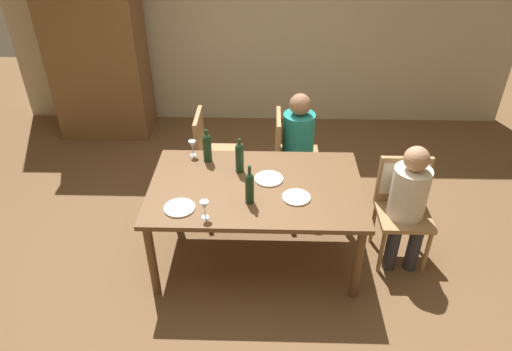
% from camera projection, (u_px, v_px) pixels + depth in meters
% --- Properties ---
extents(ground_plane, '(10.00, 10.00, 0.00)m').
position_uv_depth(ground_plane, '(256.00, 253.00, 4.26)').
color(ground_plane, brown).
extents(rear_room_partition, '(6.40, 0.12, 2.70)m').
position_uv_depth(rear_room_partition, '(262.00, 18.00, 5.78)').
color(rear_room_partition, beige).
rests_on(rear_room_partition, ground_plane).
extents(armoire_cabinet, '(1.18, 0.62, 2.18)m').
position_uv_depth(armoire_cabinet, '(96.00, 49.00, 5.59)').
color(armoire_cabinet, brown).
rests_on(armoire_cabinet, ground_plane).
extents(dining_table, '(1.75, 1.10, 0.75)m').
position_uv_depth(dining_table, '(256.00, 193.00, 3.88)').
color(dining_table, brown).
rests_on(dining_table, ground_plane).
extents(chair_far_right, '(0.44, 0.44, 0.92)m').
position_uv_depth(chair_far_right, '(289.00, 151.00, 4.72)').
color(chair_far_right, '#A87F51').
rests_on(chair_far_right, ground_plane).
extents(chair_right_end, '(0.44, 0.46, 0.92)m').
position_uv_depth(chair_right_end, '(403.00, 194.00, 4.00)').
color(chair_right_end, '#A87F51').
rests_on(chair_right_end, ground_plane).
extents(chair_far_left, '(0.44, 0.44, 0.92)m').
position_uv_depth(chair_far_left, '(211.00, 150.00, 4.74)').
color(chair_far_left, '#A87F51').
rests_on(chair_far_left, ground_plane).
extents(person_woman_host, '(0.36, 0.31, 1.15)m').
position_uv_depth(person_woman_host, '(301.00, 140.00, 4.65)').
color(person_woman_host, '#33333D').
rests_on(person_woman_host, ground_plane).
extents(person_man_bearded, '(0.31, 0.35, 1.13)m').
position_uv_depth(person_man_bearded, '(409.00, 199.00, 3.84)').
color(person_man_bearded, '#33333D').
rests_on(person_man_bearded, ground_plane).
extents(wine_bottle_tall_green, '(0.07, 0.07, 0.33)m').
position_uv_depth(wine_bottle_tall_green, '(250.00, 187.00, 3.57)').
color(wine_bottle_tall_green, '#19381E').
rests_on(wine_bottle_tall_green, dining_table).
extents(wine_bottle_dark_red, '(0.07, 0.07, 0.32)m').
position_uv_depth(wine_bottle_dark_red, '(240.00, 157.00, 3.94)').
color(wine_bottle_dark_red, '#19381E').
rests_on(wine_bottle_dark_red, dining_table).
extents(wine_bottle_short_olive, '(0.08, 0.08, 0.31)m').
position_uv_depth(wine_bottle_short_olive, '(207.00, 147.00, 4.08)').
color(wine_bottle_short_olive, '#19381E').
rests_on(wine_bottle_short_olive, dining_table).
extents(wine_glass_near_left, '(0.07, 0.07, 0.15)m').
position_uv_depth(wine_glass_near_left, '(192.00, 145.00, 4.17)').
color(wine_glass_near_left, silver).
rests_on(wine_glass_near_left, dining_table).
extents(wine_glass_centre, '(0.07, 0.07, 0.15)m').
position_uv_depth(wine_glass_centre, '(204.00, 206.00, 3.44)').
color(wine_glass_centre, silver).
rests_on(wine_glass_centre, dining_table).
extents(dinner_plate_host, '(0.23, 0.23, 0.01)m').
position_uv_depth(dinner_plate_host, '(296.00, 197.00, 3.69)').
color(dinner_plate_host, silver).
rests_on(dinner_plate_host, dining_table).
extents(dinner_plate_guest_left, '(0.24, 0.24, 0.01)m').
position_uv_depth(dinner_plate_guest_left, '(179.00, 208.00, 3.58)').
color(dinner_plate_guest_left, silver).
rests_on(dinner_plate_guest_left, dining_table).
extents(dinner_plate_guest_right, '(0.24, 0.24, 0.01)m').
position_uv_depth(dinner_plate_guest_right, '(269.00, 179.00, 3.91)').
color(dinner_plate_guest_right, silver).
rests_on(dinner_plate_guest_right, dining_table).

